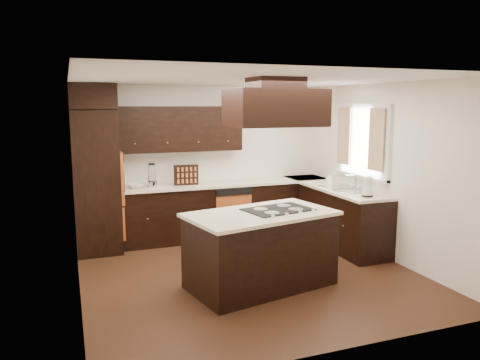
# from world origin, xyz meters

# --- Properties ---
(floor) EXTENTS (4.20, 4.20, 0.02)m
(floor) POSITION_xyz_m (0.00, 0.00, -0.01)
(floor) COLOR #4F2C19
(floor) RESTS_ON ground
(ceiling) EXTENTS (4.20, 4.20, 0.02)m
(ceiling) POSITION_xyz_m (0.00, 0.00, 2.51)
(ceiling) COLOR white
(ceiling) RESTS_ON ground
(wall_back) EXTENTS (4.20, 0.02, 2.50)m
(wall_back) POSITION_xyz_m (0.00, 2.11, 1.25)
(wall_back) COLOR white
(wall_back) RESTS_ON ground
(wall_front) EXTENTS (4.20, 0.02, 2.50)m
(wall_front) POSITION_xyz_m (0.00, -2.11, 1.25)
(wall_front) COLOR white
(wall_front) RESTS_ON ground
(wall_left) EXTENTS (0.02, 4.20, 2.50)m
(wall_left) POSITION_xyz_m (-2.11, 0.00, 1.25)
(wall_left) COLOR white
(wall_left) RESTS_ON ground
(wall_right) EXTENTS (0.02, 4.20, 2.50)m
(wall_right) POSITION_xyz_m (2.11, 0.00, 1.25)
(wall_right) COLOR white
(wall_right) RESTS_ON ground
(oven_column) EXTENTS (0.65, 0.75, 2.12)m
(oven_column) POSITION_xyz_m (-1.78, 1.71, 1.06)
(oven_column) COLOR black
(oven_column) RESTS_ON floor
(wall_oven_face) EXTENTS (0.05, 0.62, 0.78)m
(wall_oven_face) POSITION_xyz_m (-1.43, 1.71, 1.12)
(wall_oven_face) COLOR #BF5727
(wall_oven_face) RESTS_ON oven_column
(base_cabinets_back) EXTENTS (2.93, 0.60, 0.88)m
(base_cabinets_back) POSITION_xyz_m (0.03, 1.80, 0.44)
(base_cabinets_back) COLOR black
(base_cabinets_back) RESTS_ON floor
(base_cabinets_right) EXTENTS (0.60, 2.40, 0.88)m
(base_cabinets_right) POSITION_xyz_m (1.80, 0.90, 0.44)
(base_cabinets_right) COLOR black
(base_cabinets_right) RESTS_ON floor
(countertop_back) EXTENTS (2.93, 0.63, 0.04)m
(countertop_back) POSITION_xyz_m (0.03, 1.79, 0.90)
(countertop_back) COLOR #F6E8C4
(countertop_back) RESTS_ON base_cabinets_back
(countertop_right) EXTENTS (0.63, 2.40, 0.04)m
(countertop_right) POSITION_xyz_m (1.79, 0.90, 0.90)
(countertop_right) COLOR #F6E8C4
(countertop_right) RESTS_ON base_cabinets_right
(upper_cabinets) EXTENTS (2.00, 0.34, 0.72)m
(upper_cabinets) POSITION_xyz_m (-0.43, 1.93, 1.81)
(upper_cabinets) COLOR black
(upper_cabinets) RESTS_ON wall_back
(dishwasher_front) EXTENTS (0.60, 0.05, 0.72)m
(dishwasher_front) POSITION_xyz_m (0.33, 1.50, 0.40)
(dishwasher_front) COLOR #BF5727
(dishwasher_front) RESTS_ON floor
(window_frame) EXTENTS (0.06, 1.32, 1.12)m
(window_frame) POSITION_xyz_m (2.07, 0.55, 1.65)
(window_frame) COLOR white
(window_frame) RESTS_ON wall_right
(window_pane) EXTENTS (0.00, 1.20, 1.00)m
(window_pane) POSITION_xyz_m (2.10, 0.55, 1.65)
(window_pane) COLOR white
(window_pane) RESTS_ON wall_right
(curtain_left) EXTENTS (0.02, 0.34, 0.90)m
(curtain_left) POSITION_xyz_m (2.01, 0.13, 1.70)
(curtain_left) COLOR beige
(curtain_left) RESTS_ON wall_right
(curtain_right) EXTENTS (0.02, 0.34, 0.90)m
(curtain_right) POSITION_xyz_m (2.01, 0.97, 1.70)
(curtain_right) COLOR beige
(curtain_right) RESTS_ON wall_right
(sink_rim) EXTENTS (0.52, 0.84, 0.01)m
(sink_rim) POSITION_xyz_m (1.80, 0.55, 0.92)
(sink_rim) COLOR silver
(sink_rim) RESTS_ON countertop_right
(island) EXTENTS (1.84, 1.25, 0.88)m
(island) POSITION_xyz_m (-0.02, -0.44, 0.44)
(island) COLOR black
(island) RESTS_ON floor
(island_top) EXTENTS (1.91, 1.32, 0.04)m
(island_top) POSITION_xyz_m (-0.02, -0.44, 0.90)
(island_top) COLOR #F6E8C4
(island_top) RESTS_ON island
(cooktop) EXTENTS (0.89, 0.68, 0.01)m
(cooktop) POSITION_xyz_m (0.23, -0.39, 0.93)
(cooktop) COLOR black
(cooktop) RESTS_ON island_top
(range_hood) EXTENTS (1.05, 0.72, 0.42)m
(range_hood) POSITION_xyz_m (0.10, -0.55, 2.16)
(range_hood) COLOR black
(range_hood) RESTS_ON ceiling
(hood_duct) EXTENTS (0.55, 0.50, 0.13)m
(hood_duct) POSITION_xyz_m (0.10, -0.55, 2.44)
(hood_duct) COLOR black
(hood_duct) RESTS_ON ceiling
(blender_base) EXTENTS (0.15, 0.15, 0.10)m
(blender_base) POSITION_xyz_m (-0.94, 1.71, 0.97)
(blender_base) COLOR silver
(blender_base) RESTS_ON countertop_back
(blender_pitcher) EXTENTS (0.13, 0.13, 0.26)m
(blender_pitcher) POSITION_xyz_m (-0.94, 1.71, 1.15)
(blender_pitcher) COLOR silver
(blender_pitcher) RESTS_ON blender_base
(spice_rack) EXTENTS (0.40, 0.14, 0.32)m
(spice_rack) POSITION_xyz_m (-0.39, 1.78, 1.08)
(spice_rack) COLOR black
(spice_rack) RESTS_ON countertop_back
(mixing_bowl) EXTENTS (0.32, 0.32, 0.07)m
(mixing_bowl) POSITION_xyz_m (-1.18, 1.78, 0.95)
(mixing_bowl) COLOR white
(mixing_bowl) RESTS_ON countertop_back
(soap_bottle) EXTENTS (0.09, 0.09, 0.18)m
(soap_bottle) POSITION_xyz_m (1.81, 1.05, 1.01)
(soap_bottle) COLOR white
(soap_bottle) RESTS_ON countertop_right
(paper_towel) EXTENTS (0.15, 0.15, 0.28)m
(paper_towel) POSITION_xyz_m (1.76, -0.06, 1.06)
(paper_towel) COLOR white
(paper_towel) RESTS_ON countertop_right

